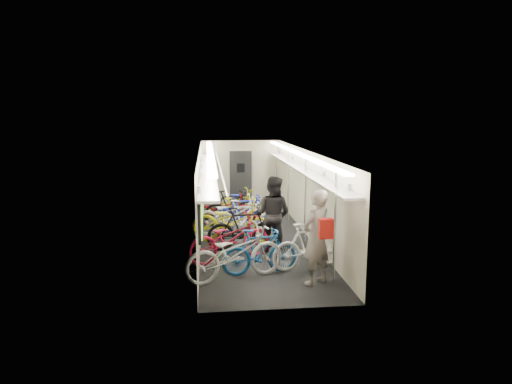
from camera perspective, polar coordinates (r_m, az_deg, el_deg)
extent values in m
plane|color=black|center=(13.03, -0.26, -5.42)|extent=(10.00, 10.00, 0.00)
plane|color=white|center=(12.61, -0.27, 5.16)|extent=(10.00, 10.00, 0.00)
plane|color=beige|center=(12.70, -7.01, -0.34)|extent=(0.00, 10.00, 10.00)
plane|color=beige|center=(13.00, 6.32, -0.09)|extent=(0.00, 10.00, 10.00)
plane|color=beige|center=(17.69, -1.93, 2.58)|extent=(3.00, 0.00, 3.00)
plane|color=beige|center=(7.93, 3.48, -6.45)|extent=(3.00, 0.00, 3.00)
cube|color=black|center=(9.55, -7.03, -3.39)|extent=(0.06, 1.10, 0.80)
cube|color=#7DE162|center=(9.55, -6.79, -3.38)|extent=(0.02, 0.96, 0.66)
cube|color=black|center=(11.71, -6.89, -0.95)|extent=(0.06, 1.10, 0.80)
cube|color=#7DE162|center=(11.71, -6.69, -0.94)|extent=(0.02, 0.96, 0.66)
cube|color=black|center=(13.88, -6.79, 0.73)|extent=(0.06, 1.10, 0.80)
cube|color=#7DE162|center=(13.88, -6.62, 0.74)|extent=(0.02, 0.96, 0.66)
cube|color=black|center=(16.05, -6.72, 1.96)|extent=(0.06, 1.10, 0.80)
cube|color=#7DE162|center=(16.05, -6.57, 1.96)|extent=(0.02, 0.96, 0.66)
cube|color=#FFED0D|center=(10.62, -6.90, -1.78)|extent=(0.02, 0.22, 0.30)
cube|color=#FFED0D|center=(12.78, -6.79, 0.19)|extent=(0.02, 0.22, 0.30)
cube|color=#FFED0D|center=(14.96, -6.71, 1.58)|extent=(0.02, 0.22, 0.30)
cube|color=black|center=(17.66, -1.92, 1.91)|extent=(0.85, 0.08, 2.00)
cube|color=#999BA0|center=(12.59, -6.08, 2.91)|extent=(0.40, 9.70, 0.05)
cube|color=#999BA0|center=(12.85, 5.42, 3.06)|extent=(0.40, 9.70, 0.05)
cylinder|color=silver|center=(12.59, -4.58, 3.39)|extent=(0.04, 9.70, 0.04)
cylinder|color=silver|center=(12.78, 3.98, 3.49)|extent=(0.04, 9.70, 0.04)
cube|color=white|center=(12.55, -5.75, 4.82)|extent=(0.18, 9.60, 0.04)
cube|color=white|center=(12.80, 5.10, 4.92)|extent=(0.18, 9.60, 0.04)
cylinder|color=silver|center=(9.33, 9.84, -4.09)|extent=(0.05, 0.05, 2.38)
cylinder|color=silver|center=(11.99, 6.18, -0.92)|extent=(0.05, 0.05, 2.38)
cylinder|color=silver|center=(14.41, 4.07, 0.91)|extent=(0.05, 0.05, 2.38)
cylinder|color=silver|center=(16.85, 2.57, 2.21)|extent=(0.05, 0.05, 2.38)
imported|color=#B7B8BC|center=(9.49, -2.64, -7.66)|extent=(2.30, 1.47, 1.14)
imported|color=#184F91|center=(9.84, 0.44, -7.44)|extent=(1.73, 0.75, 1.00)
imported|color=maroon|center=(10.68, -3.32, -5.82)|extent=(2.19, 1.49, 1.09)
imported|color=black|center=(11.51, -1.54, -4.57)|extent=(1.91, 0.70, 1.12)
imported|color=gold|center=(12.21, -3.08, -3.71)|extent=(2.29, 1.31, 1.14)
imported|color=#BAB9BC|center=(12.76, -1.50, -3.32)|extent=(1.80, 0.88, 1.04)
imported|color=silver|center=(13.09, -3.10, -2.85)|extent=(2.19, 0.98, 1.11)
imported|color=#1B26A2|center=(13.26, -1.44, -2.63)|extent=(1.91, 0.63, 1.13)
imported|color=maroon|center=(14.23, -3.88, -2.16)|extent=(1.83, 0.68, 0.95)
imported|color=black|center=(14.29, -3.16, -1.85)|extent=(1.85, 1.11, 1.08)
imported|color=#CECF13|center=(15.01, -2.65, -1.48)|extent=(1.96, 1.20, 0.97)
imported|color=white|center=(10.23, 6.61, -6.68)|extent=(1.83, 0.94, 1.06)
imported|color=gray|center=(9.24, 7.52, -5.62)|extent=(0.85, 0.79, 1.95)
imported|color=black|center=(11.36, 2.13, -2.76)|extent=(1.17, 1.11, 1.90)
cube|color=#A61510|center=(8.70, 8.70, -4.53)|extent=(0.26, 0.15, 0.38)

